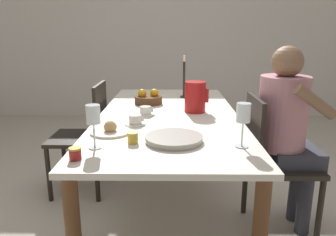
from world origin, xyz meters
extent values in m
plane|color=beige|center=(0.00, 0.00, 0.00)|extent=(20.00, 20.00, 0.00)
cube|color=silver|center=(0.00, 2.80, 1.30)|extent=(10.00, 0.06, 2.60)
cube|color=silver|center=(0.00, 0.00, 0.71)|extent=(0.95, 1.97, 0.03)
cylinder|color=brown|center=(-0.41, 0.92, 0.35)|extent=(0.07, 0.07, 0.70)
cylinder|color=brown|center=(0.41, 0.92, 0.35)|extent=(0.07, 0.07, 0.70)
cylinder|color=black|center=(0.92, -0.05, 0.22)|extent=(0.04, 0.04, 0.44)
cylinder|color=black|center=(0.92, -0.42, 0.22)|extent=(0.04, 0.04, 0.44)
cylinder|color=black|center=(0.55, -0.05, 0.22)|extent=(0.04, 0.04, 0.44)
cylinder|color=black|center=(0.55, -0.42, 0.22)|extent=(0.04, 0.04, 0.44)
cube|color=black|center=(0.73, -0.23, 0.45)|extent=(0.42, 0.42, 0.03)
cube|color=black|center=(0.54, -0.23, 0.68)|extent=(0.03, 0.39, 0.42)
cylinder|color=black|center=(-0.92, 0.11, 0.22)|extent=(0.04, 0.04, 0.44)
cylinder|color=black|center=(-0.92, 0.48, 0.22)|extent=(0.04, 0.04, 0.44)
cylinder|color=black|center=(-0.55, 0.11, 0.22)|extent=(0.04, 0.04, 0.44)
cylinder|color=black|center=(-0.55, 0.48, 0.22)|extent=(0.04, 0.04, 0.44)
cube|color=black|center=(-0.73, 0.29, 0.45)|extent=(0.42, 0.42, 0.03)
cube|color=black|center=(-0.54, 0.29, 0.68)|extent=(0.03, 0.39, 0.42)
cylinder|color=#33333D|center=(0.88, -0.13, 0.23)|extent=(0.09, 0.09, 0.47)
cylinder|color=#33333D|center=(0.88, -0.29, 0.23)|extent=(0.09, 0.09, 0.47)
cube|color=#33333D|center=(0.80, -0.21, 0.51)|extent=(0.30, 0.34, 0.11)
cylinder|color=#B77A84|center=(0.71, -0.21, 0.79)|extent=(0.30, 0.30, 0.46)
sphere|color=brown|center=(0.71, -0.21, 1.10)|extent=(0.19, 0.19, 0.19)
cylinder|color=brown|center=(0.81, -0.42, 0.90)|extent=(0.25, 0.06, 0.20)
cylinder|color=red|center=(0.19, 0.07, 0.83)|extent=(0.15, 0.15, 0.22)
cube|color=red|center=(0.27, 0.07, 0.85)|extent=(0.02, 0.02, 0.10)
cone|color=red|center=(0.13, 0.07, 0.92)|extent=(0.04, 0.04, 0.04)
cylinder|color=white|center=(-0.35, -0.69, 0.73)|extent=(0.07, 0.07, 0.00)
cylinder|color=white|center=(-0.35, -0.69, 0.79)|extent=(0.01, 0.01, 0.12)
cylinder|color=white|center=(-0.35, -0.69, 0.90)|extent=(0.07, 0.07, 0.09)
cylinder|color=white|center=(0.37, -0.66, 0.73)|extent=(0.07, 0.07, 0.00)
cylinder|color=white|center=(0.37, -0.66, 0.79)|extent=(0.01, 0.01, 0.12)
cylinder|color=white|center=(0.37, -0.66, 0.90)|extent=(0.07, 0.07, 0.09)
cylinder|color=orange|center=(0.37, -0.66, 0.88)|extent=(0.06, 0.06, 0.05)
cylinder|color=silver|center=(-0.20, -0.26, 0.73)|extent=(0.13, 0.13, 0.01)
cylinder|color=silver|center=(-0.20, -0.26, 0.76)|extent=(0.08, 0.08, 0.05)
cube|color=silver|center=(-0.15, -0.26, 0.76)|extent=(0.01, 0.01, 0.03)
cylinder|color=silver|center=(-0.16, -0.03, 0.73)|extent=(0.13, 0.13, 0.01)
cylinder|color=silver|center=(-0.16, -0.03, 0.76)|extent=(0.08, 0.08, 0.05)
cube|color=silver|center=(-0.11, -0.03, 0.76)|extent=(0.01, 0.01, 0.03)
cylinder|color=#B7B2A8|center=(0.03, -0.58, 0.74)|extent=(0.30, 0.30, 0.02)
cylinder|color=#B7B2A8|center=(0.03, -0.58, 0.75)|extent=(0.30, 0.30, 0.01)
cylinder|color=silver|center=(-0.32, -0.44, 0.73)|extent=(0.23, 0.23, 0.01)
sphere|color=tan|center=(-0.32, -0.44, 0.76)|extent=(0.07, 0.07, 0.07)
cylinder|color=gold|center=(-0.18, -0.61, 0.76)|extent=(0.05, 0.05, 0.06)
cylinder|color=gold|center=(-0.18, -0.61, 0.78)|extent=(0.06, 0.06, 0.01)
cylinder|color=#A81E1E|center=(-0.41, -0.83, 0.76)|extent=(0.05, 0.05, 0.06)
cylinder|color=gold|center=(-0.41, -0.83, 0.78)|extent=(0.06, 0.06, 0.01)
cylinder|color=brown|center=(-0.16, 0.33, 0.76)|extent=(0.22, 0.22, 0.06)
sphere|color=gold|center=(-0.11, 0.35, 0.81)|extent=(0.07, 0.07, 0.07)
sphere|color=gold|center=(-0.21, 0.33, 0.81)|extent=(0.07, 0.07, 0.07)
cylinder|color=black|center=(0.13, 0.59, 0.73)|extent=(0.06, 0.06, 0.01)
cylinder|color=black|center=(0.13, 0.59, 0.89)|extent=(0.02, 0.02, 0.29)
cylinder|color=beige|center=(0.13, 0.59, 1.06)|extent=(0.02, 0.02, 0.05)
camera|label=1|loc=(0.02, -2.19, 1.28)|focal=35.00mm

